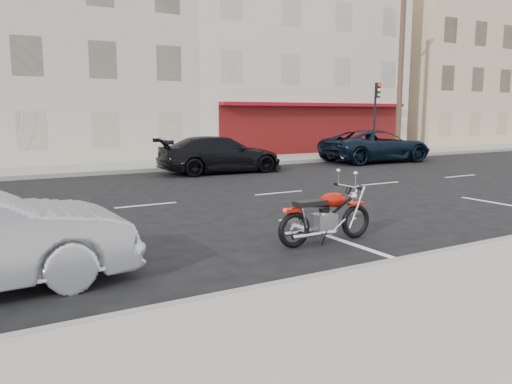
% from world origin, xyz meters
% --- Properties ---
extents(ground, '(120.00, 120.00, 0.00)m').
position_xyz_m(ground, '(0.00, 0.00, 0.00)').
color(ground, black).
rests_on(ground, ground).
extents(curb_near, '(80.00, 0.12, 0.16)m').
position_xyz_m(curb_near, '(-5.00, -7.00, 0.08)').
color(curb_near, gray).
rests_on(curb_near, ground).
extents(bldg_cream, '(12.00, 12.00, 11.50)m').
position_xyz_m(bldg_cream, '(-2.00, 16.30, 5.75)').
color(bldg_cream, '#B7B19A').
rests_on(bldg_cream, ground).
extents(bldg_corner, '(14.00, 12.00, 12.50)m').
position_xyz_m(bldg_corner, '(11.00, 16.30, 6.25)').
color(bldg_corner, beige).
rests_on(bldg_corner, ground).
extents(bldg_far_east, '(12.00, 12.00, 11.00)m').
position_xyz_m(bldg_far_east, '(26.00, 16.30, 5.50)').
color(bldg_far_east, tan).
rests_on(bldg_far_east, ground).
extents(utility_pole, '(1.80, 0.30, 9.00)m').
position_xyz_m(utility_pole, '(15.50, 8.60, 4.74)').
color(utility_pole, '#422D1E').
rests_on(utility_pole, sidewalk_far).
extents(traffic_light, '(0.26, 0.30, 3.80)m').
position_xyz_m(traffic_light, '(13.50, 8.33, 2.56)').
color(traffic_light, black).
rests_on(traffic_light, sidewalk_far).
extents(fire_hydrant, '(0.20, 0.20, 0.72)m').
position_xyz_m(fire_hydrant, '(12.00, 8.50, 0.53)').
color(fire_hydrant, beige).
rests_on(fire_hydrant, sidewalk_far).
extents(motorcycle, '(2.02, 0.67, 1.01)m').
position_xyz_m(motorcycle, '(0.37, -5.24, 0.46)').
color(motorcycle, black).
rests_on(motorcycle, ground).
extents(suv_far, '(5.62, 2.77, 1.53)m').
position_xyz_m(suv_far, '(11.16, 5.73, 0.77)').
color(suv_far, black).
rests_on(suv_far, ground).
extents(car_far, '(5.06, 2.28, 1.44)m').
position_xyz_m(car_far, '(2.74, 5.45, 0.72)').
color(car_far, black).
rests_on(car_far, ground).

